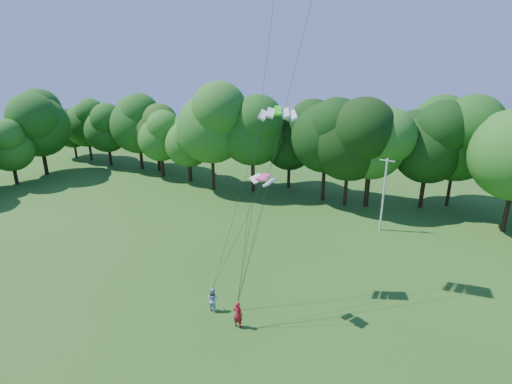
% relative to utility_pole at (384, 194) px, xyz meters
% --- Properties ---
extents(utility_pole, '(1.44, 0.31, 7.22)m').
position_rel_utility_pole_xyz_m(utility_pole, '(0.00, 0.00, 0.00)').
color(utility_pole, silver).
rests_on(utility_pole, ground).
extents(kite_flyer_left, '(0.69, 0.47, 1.83)m').
position_rel_utility_pole_xyz_m(kite_flyer_left, '(-6.26, -18.91, -2.82)').
color(kite_flyer_left, '#AE161F').
rests_on(kite_flyer_left, ground).
extents(kite_flyer_right, '(0.90, 0.75, 1.69)m').
position_rel_utility_pole_xyz_m(kite_flyer_right, '(-8.59, -18.02, -2.89)').
color(kite_flyer_right, '#9CBBD8').
rests_on(kite_flyer_right, ground).
extents(kite_green, '(2.64, 1.82, 0.55)m').
position_rel_utility_pole_xyz_m(kite_green, '(-5.84, -13.53, 9.22)').
color(kite_green, '#2DCC1E').
rests_on(kite_green, ground).
extents(kite_pink, '(1.79, 1.34, 0.32)m').
position_rel_utility_pole_xyz_m(kite_pink, '(-5.47, -16.85, 5.72)').
color(kite_pink, '#DF3E75').
rests_on(kite_pink, ground).
extents(tree_back_west, '(7.67, 7.67, 11.15)m').
position_rel_utility_pole_xyz_m(tree_back_west, '(-32.75, 8.51, 3.22)').
color(tree_back_west, '#302313').
rests_on(tree_back_west, ground).
extents(tree_back_center, '(9.50, 9.50, 13.81)m').
position_rel_utility_pole_xyz_m(tree_back_center, '(-4.64, 5.54, 4.89)').
color(tree_back_center, black).
rests_on(tree_back_center, ground).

